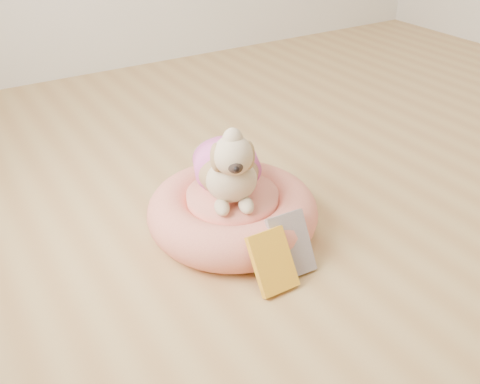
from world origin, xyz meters
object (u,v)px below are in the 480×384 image
pet_bed (233,212)px  dog (228,154)px  book_yellow (273,262)px  book_white (291,245)px

pet_bed → dog: dog is taller
dog → book_yellow: bearing=-74.2°
dog → book_white: (0.06, -0.30, -0.21)m
pet_bed → dog: size_ratio=1.51×
pet_bed → book_yellow: size_ratio=3.13×
pet_bed → dog: (-0.01, 0.01, 0.23)m
pet_bed → book_white: size_ratio=2.99×
pet_bed → book_white: (0.05, -0.28, 0.02)m
book_yellow → book_white: (0.09, 0.03, 0.01)m
dog → book_yellow: dog is taller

